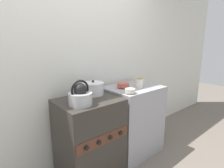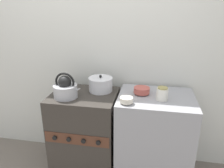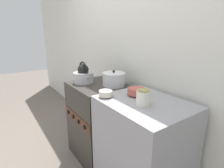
{
  "view_description": "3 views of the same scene",
  "coord_description": "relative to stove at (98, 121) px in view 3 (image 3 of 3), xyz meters",
  "views": [
    {
      "loc": [
        -0.94,
        -1.23,
        1.48
      ],
      "look_at": [
        0.33,
        0.27,
        1.03
      ],
      "focal_mm": 28.0,
      "sensor_mm": 36.0,
      "label": 1
    },
    {
      "loc": [
        0.64,
        -1.63,
        1.75
      ],
      "look_at": [
        0.28,
        0.28,
        1.03
      ],
      "focal_mm": 35.0,
      "sensor_mm": 36.0,
      "label": 2
    },
    {
      "loc": [
        1.62,
        -0.66,
        1.44
      ],
      "look_at": [
        0.25,
        0.29,
        0.96
      ],
      "focal_mm": 28.0,
      "sensor_mm": 36.0,
      "label": 3
    }
  ],
  "objects": [
    {
      "name": "cooking_pot",
      "position": [
        0.15,
        0.12,
        0.53
      ],
      "size": [
        0.25,
        0.25,
        0.17
      ],
      "color": "silver",
      "rests_on": "stove"
    },
    {
      "name": "counter",
      "position": [
        0.71,
        0.02,
        0.01
      ],
      "size": [
        0.72,
        0.59,
        0.93
      ],
      "color": "#99999E",
      "rests_on": "ground_plane"
    },
    {
      "name": "kettle",
      "position": [
        -0.14,
        -0.1,
        0.54
      ],
      "size": [
        0.28,
        0.23,
        0.25
      ],
      "color": "#B2B2B7",
      "rests_on": "stove"
    },
    {
      "name": "storage_jar",
      "position": [
        0.75,
        -0.04,
        0.53
      ],
      "size": [
        0.1,
        0.1,
        0.12
      ],
      "color": "silver",
      "rests_on": "counter"
    },
    {
      "name": "enamel_bowl",
      "position": [
        0.56,
        0.06,
        0.51
      ],
      "size": [
        0.15,
        0.15,
        0.07
      ],
      "color": "#B75147",
      "rests_on": "counter"
    },
    {
      "name": "stove",
      "position": [
        0.0,
        0.0,
        0.0
      ],
      "size": [
        0.65,
        0.56,
        0.91
      ],
      "color": "#332D28",
      "rests_on": "ground_plane"
    },
    {
      "name": "small_ceramic_bowl",
      "position": [
        0.45,
        -0.18,
        0.51
      ],
      "size": [
        0.11,
        0.11,
        0.06
      ],
      "color": "beige",
      "rests_on": "counter"
    },
    {
      "name": "wall_back",
      "position": [
        -0.0,
        0.39,
        0.8
      ],
      "size": [
        7.0,
        0.06,
        2.5
      ],
      "color": "silver",
      "rests_on": "ground_plane"
    },
    {
      "name": "ground_plane",
      "position": [
        -0.0,
        -0.27,
        -0.45
      ],
      "size": [
        12.0,
        12.0,
        0.0
      ],
      "primitive_type": "plane",
      "color": "#70665B"
    }
  ]
}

